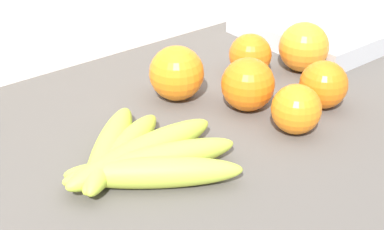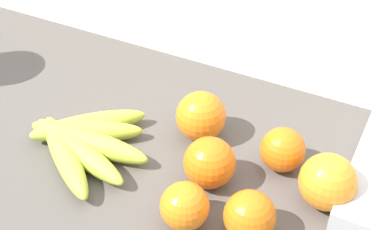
% 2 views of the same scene
% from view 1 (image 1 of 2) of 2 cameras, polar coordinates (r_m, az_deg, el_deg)
% --- Properties ---
extents(wall_back, '(2.34, 0.06, 1.30)m').
position_cam_1_polar(wall_back, '(1.21, -0.45, -0.53)').
color(wall_back, silver).
rests_on(wall_back, ground).
extents(banana_bunch, '(0.22, 0.23, 0.04)m').
position_cam_1_polar(banana_bunch, '(0.66, -5.71, -4.35)').
color(banana_bunch, '#ADC03F').
rests_on(banana_bunch, counter).
extents(orange_front, '(0.07, 0.07, 0.07)m').
position_cam_1_polar(orange_front, '(0.81, 13.56, 3.04)').
color(orange_front, orange).
rests_on(orange_front, counter).
extents(orange_far_right, '(0.07, 0.07, 0.07)m').
position_cam_1_polar(orange_far_right, '(0.74, 10.75, 0.60)').
color(orange_far_right, orange).
rests_on(orange_far_right, counter).
extents(orange_center, '(0.07, 0.07, 0.07)m').
position_cam_1_polar(orange_center, '(0.90, 6.05, 6.21)').
color(orange_center, orange).
rests_on(orange_center, counter).
extents(orange_right, '(0.08, 0.08, 0.08)m').
position_cam_1_polar(orange_right, '(0.81, -1.61, 4.35)').
color(orange_right, orange).
rests_on(orange_right, counter).
extents(orange_back_right, '(0.08, 0.08, 0.08)m').
position_cam_1_polar(orange_back_right, '(0.79, 5.81, 3.18)').
color(orange_back_right, orange).
rests_on(orange_back_right, counter).
extents(orange_back_left, '(0.08, 0.08, 0.08)m').
position_cam_1_polar(orange_back_left, '(0.92, 11.51, 6.92)').
color(orange_back_left, orange).
rests_on(orange_back_left, counter).
extents(sink_basin, '(0.44, 0.26, 0.20)m').
position_cam_1_polar(sink_basin, '(1.15, 16.17, 9.86)').
color(sink_basin, '#B7BABF').
rests_on(sink_basin, counter).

